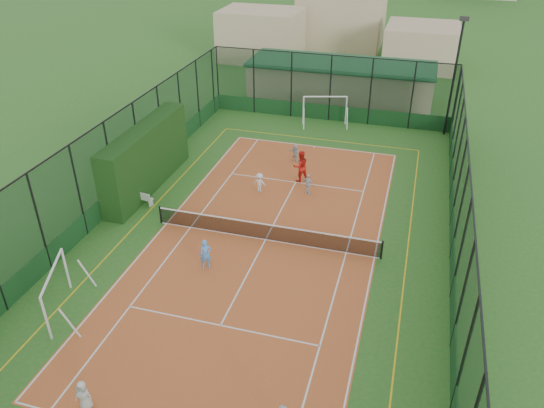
{
  "coord_description": "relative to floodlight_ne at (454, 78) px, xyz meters",
  "views": [
    {
      "loc": [
        6.43,
        -21.22,
        15.23
      ],
      "look_at": [
        -0.11,
        1.58,
        1.2
      ],
      "focal_mm": 35.0,
      "sensor_mm": 36.0,
      "label": 1
    }
  ],
  "objects": [
    {
      "name": "futsal_goal_far",
      "position": [
        -8.78,
        -0.45,
        -3.06
      ],
      "size": [
        3.45,
        1.83,
        2.14
      ],
      "primitive_type": null,
      "rotation": [
        0.0,
        0.0,
        0.28
      ],
      "color": "white",
      "rests_on": "ground"
    },
    {
      "name": "clubhouse",
      "position": [
        -8.6,
        5.4,
        -2.55
      ],
      "size": [
        15.2,
        7.2,
        3.15
      ],
      "primitive_type": null,
      "color": "tan",
      "rests_on": "ground"
    },
    {
      "name": "child_far_right",
      "position": [
        -7.57,
        -11.39,
        -3.49
      ],
      "size": [
        0.8,
        0.54,
        1.26
      ],
      "primitive_type": "imported",
      "rotation": [
        0.0,
        0.0,
        2.79
      ],
      "color": "silver",
      "rests_on": "court_slab"
    },
    {
      "name": "floodlight_ne",
      "position": [
        0.0,
        0.0,
        0.0
      ],
      "size": [
        0.6,
        0.26,
        8.25
      ],
      "primitive_type": null,
      "color": "black",
      "rests_on": "ground"
    },
    {
      "name": "perimeter_fence",
      "position": [
        -8.6,
        -16.6,
        -1.62
      ],
      "size": [
        18.12,
        34.12,
        5.0
      ],
      "primitive_type": null,
      "color": "black",
      "rests_on": "ground"
    },
    {
      "name": "hedge_left",
      "position": [
        -16.9,
        -13.03,
        -2.26
      ],
      "size": [
        1.28,
        8.54,
        3.74
      ],
      "primitive_type": "cube",
      "color": "black",
      "rests_on": "ground"
    },
    {
      "name": "white_bench",
      "position": [
        -16.4,
        -15.05,
        -3.69
      ],
      "size": [
        1.59,
        0.65,
        0.87
      ],
      "primitive_type": null,
      "rotation": [
        0.0,
        0.0,
        -0.15
      ],
      "color": "white",
      "rests_on": "ground"
    },
    {
      "name": "tennis_net",
      "position": [
        -8.6,
        -16.6,
        -3.59
      ],
      "size": [
        11.67,
        0.12,
        1.06
      ],
      "primitive_type": null,
      "color": "black",
      "rests_on": "ground"
    },
    {
      "name": "ground",
      "position": [
        -8.6,
        -16.6,
        -4.12
      ],
      "size": [
        300.0,
        300.0,
        0.0
      ],
      "primitive_type": "plane",
      "color": "#276422",
      "rests_on": "ground"
    },
    {
      "name": "court_slab",
      "position": [
        -8.6,
        -16.6,
        -4.12
      ],
      "size": [
        11.17,
        23.97,
        0.01
      ],
      "primitive_type": "cube",
      "color": "#AA5225",
      "rests_on": "ground"
    },
    {
      "name": "coach",
      "position": [
        -8.39,
        -9.92,
        -3.14
      ],
      "size": [
        1.2,
        1.15,
        1.96
      ],
      "primitive_type": "imported",
      "rotation": [
        0.0,
        0.0,
        3.73
      ],
      "color": "red",
      "rests_on": "court_slab"
    },
    {
      "name": "child_far_left",
      "position": [
        -10.37,
        -11.88,
        -3.53
      ],
      "size": [
        0.77,
        0.46,
        1.18
      ],
      "primitive_type": "imported",
      "rotation": [
        0.0,
        0.0,
        3.11
      ],
      "color": "silver",
      "rests_on": "court_slab"
    },
    {
      "name": "child_near_left",
      "position": [
        -11.57,
        -28.01,
        -3.5
      ],
      "size": [
        0.64,
        0.45,
        1.23
      ],
      "primitive_type": "imported",
      "rotation": [
        0.0,
        0.0,
        0.1
      ],
      "color": "silver",
      "rests_on": "court_slab"
    },
    {
      "name": "child_near_mid",
      "position": [
        -10.62,
        -19.52,
        -3.37
      ],
      "size": [
        0.64,
        0.55,
        1.48
      ],
      "primitive_type": "imported",
      "rotation": [
        0.0,
        0.0,
        0.44
      ],
      "color": "#559BF2",
      "rests_on": "court_slab"
    },
    {
      "name": "futsal_goal_near",
      "position": [
        -15.32,
        -24.05,
        -3.08
      ],
      "size": [
        3.37,
        2.05,
        2.1
      ],
      "primitive_type": null,
      "rotation": [
        0.0,
        0.0,
        1.94
      ],
      "color": "white",
      "rests_on": "ground"
    },
    {
      "name": "child_far_back",
      "position": [
        -9.33,
        -7.31,
        -3.54
      ],
      "size": [
        1.12,
        0.61,
        1.15
      ],
      "primitive_type": "imported",
      "rotation": [
        0.0,
        0.0,
        2.88
      ],
      "color": "silver",
      "rests_on": "court_slab"
    },
    {
      "name": "tennis_balls",
      "position": [
        -7.39,
        -15.31,
        -4.08
      ],
      "size": [
        6.64,
        0.89,
        0.07
      ],
      "color": "#CCE033",
      "rests_on": "court_slab"
    }
  ]
}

